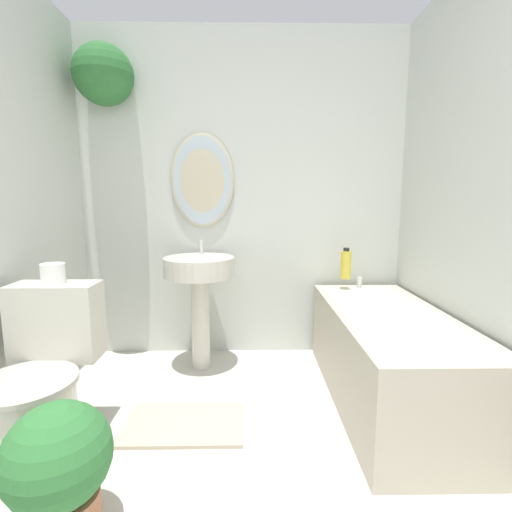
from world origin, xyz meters
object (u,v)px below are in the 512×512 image
toilet_paper_roll (53,274)px  toilet (39,388)px  bathtub (388,355)px  potted_plant (59,466)px  shampoo_bottle (346,264)px  pedestal_sink (200,281)px

toilet_paper_roll → toilet: bearing=-90.0°
bathtub → toilet: bearing=-166.3°
potted_plant → shampoo_bottle: bearing=47.1°
shampoo_bottle → toilet_paper_roll: size_ratio=2.02×
pedestal_sink → toilet_paper_roll: 0.96m
toilet_paper_roll → pedestal_sink: bearing=48.9°
shampoo_bottle → potted_plant: bearing=-132.9°
toilet → bathtub: (1.77, 0.43, -0.04)m
shampoo_bottle → toilet: bearing=-148.7°
potted_plant → toilet_paper_roll: bearing=115.8°
bathtub → toilet_paper_roll: 1.86m
bathtub → shampoo_bottle: bearing=101.2°
toilet → shampoo_bottle: (1.65, 1.01, 0.40)m
pedestal_sink → shampoo_bottle: size_ratio=4.01×
toilet → shampoo_bottle: size_ratio=3.46×
pedestal_sink → potted_plant: size_ratio=1.81×
toilet → pedestal_sink: 1.14m
toilet → bathtub: 1.82m
shampoo_bottle → toilet_paper_roll: 1.84m
pedestal_sink → shampoo_bottle: 1.04m
pedestal_sink → toilet_paper_roll: size_ratio=8.08×
toilet → potted_plant: 0.54m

